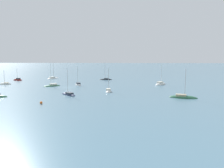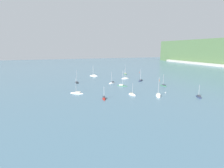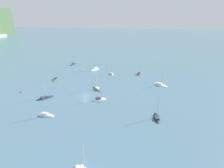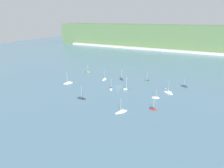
# 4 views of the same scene
# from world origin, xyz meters

# --- Properties ---
(ground_plane) EXTENTS (600.00, 600.00, 0.00)m
(ground_plane) POSITION_xyz_m (0.00, 0.00, 0.00)
(ground_plane) COLOR slate
(sailboat_0) EXTENTS (6.26, 7.57, 9.07)m
(sailboat_0) POSITION_xyz_m (16.70, -33.46, 0.10)
(sailboat_0) COLOR white
(sailboat_0) RESTS_ON ground_plane
(sailboat_1) EXTENTS (6.60, 7.41, 9.86)m
(sailboat_1) POSITION_xyz_m (-38.22, -10.46, 0.11)
(sailboat_1) COLOR white
(sailboat_1) RESTS_ON ground_plane
(sailboat_2) EXTENTS (5.95, 2.52, 8.11)m
(sailboat_2) POSITION_xyz_m (16.43, 21.35, 0.11)
(sailboat_2) COLOR #2D6647
(sailboat_2) RESTS_ON ground_plane
(sailboat_3) EXTENTS (6.76, 2.26, 9.57)m
(sailboat_3) POSITION_xyz_m (-12.86, -28.91, 0.11)
(sailboat_3) COLOR black
(sailboat_3) RESTS_ON ground_plane
(sailboat_4) EXTENTS (6.82, 6.49, 10.43)m
(sailboat_4) POSITION_xyz_m (7.57, -3.44, 0.14)
(sailboat_4) COLOR #2D6647
(sailboat_4) RESTS_ON ground_plane
(sailboat_5) EXTENTS (8.57, 4.55, 9.53)m
(sailboat_5) POSITION_xyz_m (-39.52, 20.02, 0.09)
(sailboat_5) COLOR #2D6647
(sailboat_5) RESTS_ON ground_plane
(sailboat_6) EXTENTS (6.06, 4.03, 6.97)m
(sailboat_6) POSITION_xyz_m (44.60, 21.41, 0.11)
(sailboat_6) COLOR #232D4C
(sailboat_6) RESTS_ON ground_plane
(sailboat_7) EXTENTS (2.19, 6.02, 9.14)m
(sailboat_7) POSITION_xyz_m (-16.65, 9.72, 0.10)
(sailboat_7) COLOR white
(sailboat_7) RESTS_ON ground_plane
(sailboat_8) EXTENTS (5.05, 2.31, 7.04)m
(sailboat_8) POSITION_xyz_m (31.56, -23.08, 0.11)
(sailboat_8) COLOR maroon
(sailboat_8) RESTS_ON ground_plane
(sailboat_9) EXTENTS (4.29, 5.93, 8.89)m
(sailboat_9) POSITION_xyz_m (-2.65, -6.59, 0.11)
(sailboat_9) COLOR silver
(sailboat_9) RESTS_ON ground_plane
(sailboat_10) EXTENTS (6.77, 6.97, 9.29)m
(sailboat_10) POSITION_xyz_m (-4.17, 16.48, 0.09)
(sailboat_10) COLOR #232D4C
(sailboat_10) RESTS_ON ground_plane
(sailboat_11) EXTENTS (5.23, 3.12, 7.16)m
(sailboat_11) POSITION_xyz_m (29.51, -7.28, 0.07)
(sailboat_11) COLOR white
(sailboat_11) RESTS_ON ground_plane
(sailboat_12) EXTENTS (7.41, 5.32, 10.61)m
(sailboat_12) POSITION_xyz_m (35.82, 4.18, 0.12)
(sailboat_12) COLOR white
(sailboat_12) RESTS_ON ground_plane
(mooring_buoy_0) EXTENTS (0.69, 0.69, 0.69)m
(mooring_buoy_0) POSITION_xyz_m (32.59, 10.92, 0.34)
(mooring_buoy_0) COLOR white
(mooring_buoy_0) RESTS_ON ground_plane
(mooring_buoy_1) EXTENTS (0.57, 0.57, 0.57)m
(mooring_buoy_1) POSITION_xyz_m (-45.29, 38.06, 0.29)
(mooring_buoy_1) COLOR red
(mooring_buoy_1) RESTS_ON ground_plane
(mooring_buoy_2) EXTENTS (0.70, 0.70, 0.70)m
(mooring_buoy_2) POSITION_xyz_m (-0.28, 30.04, 0.35)
(mooring_buoy_2) COLOR orange
(mooring_buoy_2) RESTS_ON ground_plane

